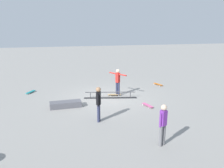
{
  "coord_description": "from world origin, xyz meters",
  "views": [
    {
      "loc": [
        2.39,
        13.25,
        4.47
      ],
      "look_at": [
        -0.13,
        0.61,
        1.0
      ],
      "focal_mm": 37.68,
      "sensor_mm": 36.0,
      "label": 1
    }
  ],
  "objects_px": {
    "skate_ledge": "(66,104)",
    "loose_skateboard_orange": "(158,84)",
    "grind_rail": "(110,95)",
    "loose_skateboard_teal": "(31,92)",
    "loose_skateboard_pink": "(148,105)",
    "skater_main": "(118,80)",
    "skateboard_main": "(114,94)",
    "bystander_black_shirt": "(99,102)",
    "bystander_purple_shirt": "(163,123)"
  },
  "relations": [
    {
      "from": "skate_ledge",
      "to": "grind_rail",
      "type": "bearing_deg",
      "value": -158.03
    },
    {
      "from": "skateboard_main",
      "to": "bystander_black_shirt",
      "type": "relative_size",
      "value": 0.5
    },
    {
      "from": "skate_ledge",
      "to": "loose_skateboard_pink",
      "type": "height_order",
      "value": "skate_ledge"
    },
    {
      "from": "skateboard_main",
      "to": "skate_ledge",
      "type": "bearing_deg",
      "value": -147.78
    },
    {
      "from": "bystander_purple_shirt",
      "to": "loose_skateboard_teal",
      "type": "bearing_deg",
      "value": -78.33
    },
    {
      "from": "loose_skateboard_pink",
      "to": "skater_main",
      "type": "bearing_deg",
      "value": 9.66
    },
    {
      "from": "bystander_purple_shirt",
      "to": "skater_main",
      "type": "bearing_deg",
      "value": -111.61
    },
    {
      "from": "skate_ledge",
      "to": "skateboard_main",
      "type": "relative_size",
      "value": 2.02
    },
    {
      "from": "bystander_purple_shirt",
      "to": "loose_skateboard_teal",
      "type": "distance_m",
      "value": 9.68
    },
    {
      "from": "skate_ledge",
      "to": "bystander_black_shirt",
      "type": "bearing_deg",
      "value": 124.6
    },
    {
      "from": "skate_ledge",
      "to": "loose_skateboard_orange",
      "type": "bearing_deg",
      "value": -153.65
    },
    {
      "from": "bystander_purple_shirt",
      "to": "loose_skateboard_pink",
      "type": "bearing_deg",
      "value": -126.55
    },
    {
      "from": "loose_skateboard_pink",
      "to": "loose_skateboard_orange",
      "type": "relative_size",
      "value": 1.01
    },
    {
      "from": "bystander_purple_shirt",
      "to": "loose_skateboard_orange",
      "type": "xyz_separation_m",
      "value": [
        -3.07,
        -7.99,
        -0.83
      ]
    },
    {
      "from": "loose_skateboard_teal",
      "to": "skateboard_main",
      "type": "bearing_deg",
      "value": -75.61
    },
    {
      "from": "bystander_black_shirt",
      "to": "loose_skateboard_teal",
      "type": "bearing_deg",
      "value": 51.71
    },
    {
      "from": "skate_ledge",
      "to": "loose_skateboard_teal",
      "type": "height_order",
      "value": "skate_ledge"
    },
    {
      "from": "loose_skateboard_teal",
      "to": "loose_skateboard_pink",
      "type": "height_order",
      "value": "same"
    },
    {
      "from": "skater_main",
      "to": "loose_skateboard_orange",
      "type": "bearing_deg",
      "value": -98.94
    },
    {
      "from": "loose_skateboard_pink",
      "to": "loose_skateboard_orange",
      "type": "bearing_deg",
      "value": -46.97
    },
    {
      "from": "loose_skateboard_teal",
      "to": "loose_skateboard_pink",
      "type": "bearing_deg",
      "value": -88.63
    },
    {
      "from": "skate_ledge",
      "to": "skater_main",
      "type": "xyz_separation_m",
      "value": [
        -3.18,
        -1.47,
        0.8
      ]
    },
    {
      "from": "grind_rail",
      "to": "loose_skateboard_orange",
      "type": "distance_m",
      "value": 4.47
    },
    {
      "from": "loose_skateboard_teal",
      "to": "loose_skateboard_orange",
      "type": "relative_size",
      "value": 0.97
    },
    {
      "from": "skateboard_main",
      "to": "loose_skateboard_teal",
      "type": "relative_size",
      "value": 1.04
    },
    {
      "from": "bystander_purple_shirt",
      "to": "bystander_black_shirt",
      "type": "height_order",
      "value": "bystander_black_shirt"
    },
    {
      "from": "loose_skateboard_teal",
      "to": "skate_ledge",
      "type": "bearing_deg",
      "value": -112.8
    },
    {
      "from": "loose_skateboard_orange",
      "to": "bystander_purple_shirt",
      "type": "bearing_deg",
      "value": -44.19
    },
    {
      "from": "loose_skateboard_pink",
      "to": "loose_skateboard_orange",
      "type": "distance_m",
      "value": 4.55
    },
    {
      "from": "skater_main",
      "to": "skateboard_main",
      "type": "distance_m",
      "value": 0.91
    },
    {
      "from": "skate_ledge",
      "to": "loose_skateboard_teal",
      "type": "relative_size",
      "value": 2.1
    },
    {
      "from": "skate_ledge",
      "to": "skater_main",
      "type": "bearing_deg",
      "value": -155.18
    },
    {
      "from": "skateboard_main",
      "to": "loose_skateboard_orange",
      "type": "bearing_deg",
      "value": 32.43
    },
    {
      "from": "loose_skateboard_teal",
      "to": "loose_skateboard_orange",
      "type": "xyz_separation_m",
      "value": [
        -8.73,
        -0.18,
        0.0
      ]
    },
    {
      "from": "skater_main",
      "to": "loose_skateboard_orange",
      "type": "height_order",
      "value": "skater_main"
    },
    {
      "from": "skater_main",
      "to": "loose_skateboard_orange",
      "type": "xyz_separation_m",
      "value": [
        -3.36,
        -1.77,
        -0.89
      ]
    },
    {
      "from": "skate_ledge",
      "to": "loose_skateboard_pink",
      "type": "bearing_deg",
      "value": 170.29
    },
    {
      "from": "skate_ledge",
      "to": "bystander_black_shirt",
      "type": "relative_size",
      "value": 1.01
    },
    {
      "from": "bystander_black_shirt",
      "to": "loose_skateboard_orange",
      "type": "relative_size",
      "value": 2.01
    },
    {
      "from": "skater_main",
      "to": "loose_skateboard_pink",
      "type": "bearing_deg",
      "value": 171.01
    },
    {
      "from": "skateboard_main",
      "to": "loose_skateboard_teal",
      "type": "distance_m",
      "value": 5.4
    },
    {
      "from": "bystander_black_shirt",
      "to": "loose_skateboard_orange",
      "type": "xyz_separation_m",
      "value": [
        -5.06,
        -5.39,
        -0.85
      ]
    },
    {
      "from": "skate_ledge",
      "to": "skateboard_main",
      "type": "distance_m",
      "value": 3.31
    },
    {
      "from": "grind_rail",
      "to": "skate_ledge",
      "type": "bearing_deg",
      "value": 31.57
    },
    {
      "from": "loose_skateboard_orange",
      "to": "skater_main",
      "type": "bearing_deg",
      "value": -85.41
    },
    {
      "from": "skater_main",
      "to": "loose_skateboard_orange",
      "type": "relative_size",
      "value": 2.03
    },
    {
      "from": "skater_main",
      "to": "bystander_purple_shirt",
      "type": "relative_size",
      "value": 1.03
    },
    {
      "from": "skater_main",
      "to": "loose_skateboard_pink",
      "type": "distance_m",
      "value": 2.65
    },
    {
      "from": "skateboard_main",
      "to": "loose_skateboard_pink",
      "type": "height_order",
      "value": "same"
    },
    {
      "from": "grind_rail",
      "to": "loose_skateboard_pink",
      "type": "xyz_separation_m",
      "value": [
        -1.7,
        1.81,
        -0.1
      ]
    }
  ]
}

